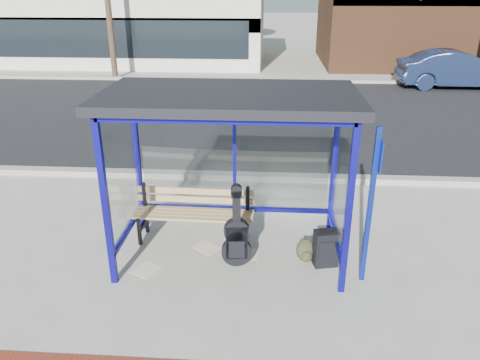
# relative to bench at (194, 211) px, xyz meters

# --- Properties ---
(ground) EXTENTS (120.00, 120.00, 0.00)m
(ground) POSITION_rel_bench_xyz_m (0.60, -0.46, -0.49)
(ground) COLOR #B2ADA0
(ground) RESTS_ON ground
(curb_near) EXTENTS (60.00, 0.25, 0.12)m
(curb_near) POSITION_rel_bench_xyz_m (0.60, 2.44, -0.43)
(curb_near) COLOR gray
(curb_near) RESTS_ON ground
(street_asphalt) EXTENTS (60.00, 10.00, 0.00)m
(street_asphalt) POSITION_rel_bench_xyz_m (0.60, 7.54, -0.48)
(street_asphalt) COLOR black
(street_asphalt) RESTS_ON ground
(curb_far) EXTENTS (60.00, 0.25, 0.12)m
(curb_far) POSITION_rel_bench_xyz_m (0.60, 12.64, -0.43)
(curb_far) COLOR gray
(curb_far) RESTS_ON ground
(far_sidewalk) EXTENTS (60.00, 4.00, 0.01)m
(far_sidewalk) POSITION_rel_bench_xyz_m (0.60, 14.54, -0.48)
(far_sidewalk) COLOR #B2ADA0
(far_sidewalk) RESTS_ON ground
(bus_shelter) EXTENTS (3.30, 1.80, 2.42)m
(bus_shelter) POSITION_rel_bench_xyz_m (0.60, -0.39, 1.58)
(bus_shelter) COLOR #0E0C86
(bus_shelter) RESTS_ON ground
(storefront_white) EXTENTS (18.00, 6.04, 4.00)m
(storefront_white) POSITION_rel_bench_xyz_m (-8.40, 17.52, 1.51)
(storefront_white) COLOR silver
(storefront_white) RESTS_ON ground
(bench) EXTENTS (1.83, 0.49, 0.86)m
(bench) POSITION_rel_bench_xyz_m (0.00, 0.00, 0.00)
(bench) COLOR black
(bench) RESTS_ON ground
(guitar_bag) EXTENTS (0.43, 0.17, 1.16)m
(guitar_bag) POSITION_rel_bench_xyz_m (0.70, -0.68, -0.06)
(guitar_bag) COLOR black
(guitar_bag) RESTS_ON ground
(suitcase) EXTENTS (0.37, 0.28, 0.59)m
(suitcase) POSITION_rel_bench_xyz_m (1.95, -0.62, -0.21)
(suitcase) COLOR black
(suitcase) RESTS_ON ground
(backpack) EXTENTS (0.30, 0.28, 0.33)m
(backpack) POSITION_rel_bench_xyz_m (1.68, -0.53, -0.33)
(backpack) COLOR #292917
(backpack) RESTS_ON ground
(sign_post) EXTENTS (0.08, 0.27, 2.14)m
(sign_post) POSITION_rel_bench_xyz_m (2.42, -0.93, 0.72)
(sign_post) COLOR navy
(sign_post) RESTS_ON ground
(newspaper_a) EXTENTS (0.48, 0.47, 0.01)m
(newspaper_a) POSITION_rel_bench_xyz_m (0.22, -0.27, -0.48)
(newspaper_a) COLOR white
(newspaper_a) RESTS_ON ground
(newspaper_b) EXTENTS (0.44, 0.47, 0.01)m
(newspaper_b) POSITION_rel_bench_xyz_m (-0.55, -0.91, -0.48)
(newspaper_b) COLOR white
(newspaper_b) RESTS_ON ground
(newspaper_c) EXTENTS (0.43, 0.35, 0.01)m
(newspaper_c) POSITION_rel_bench_xyz_m (0.80, -0.40, -0.48)
(newspaper_c) COLOR white
(newspaper_c) RESTS_ON ground
(parked_car) EXTENTS (4.22, 1.48, 1.39)m
(parked_car) POSITION_rel_bench_xyz_m (8.03, 11.91, 0.21)
(parked_car) COLOR #182443
(parked_car) RESTS_ON ground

